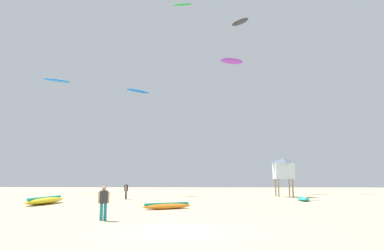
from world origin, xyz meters
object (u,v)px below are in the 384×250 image
object	(u,v)px
kite_aloft_2	(56,80)
kite_aloft_3	(232,61)
kite_grounded_mid	(45,201)
kite_grounded_far	(303,199)
kite_aloft_0	(182,5)
kite_aloft_4	(138,91)
lifeguard_tower	(283,168)
person_foreground	(104,200)
kite_grounded_near	(167,206)
person_midground	(126,190)
kite_aloft_1	(240,22)

from	to	relation	value
kite_aloft_2	kite_aloft_3	distance (m)	27.03
kite_grounded_mid	kite_grounded_far	size ratio (longest dim) A/B	1.46
kite_aloft_0	kite_aloft_4	distance (m)	12.15
kite_grounded_mid	kite_grounded_far	bearing A→B (deg)	12.73
kite_aloft_4	lifeguard_tower	bearing A→B (deg)	-13.46
person_foreground	kite_grounded_near	bearing A→B (deg)	139.81
person_midground	kite_aloft_0	world-z (taller)	kite_aloft_0
kite_aloft_3	kite_aloft_4	bearing A→B (deg)	-146.79
person_midground	kite_grounded_far	xyz separation A→B (m)	(16.27, -1.33, -0.72)
kite_aloft_4	kite_grounded_mid	bearing A→B (deg)	-104.51
kite_grounded_mid	kite_grounded_far	world-z (taller)	kite_grounded_mid
kite_grounded_mid	kite_aloft_2	xyz separation A→B (m)	(-10.08, 22.71, 16.46)
kite_grounded_mid	kite_aloft_1	distance (m)	41.19
lifeguard_tower	person_midground	bearing A→B (deg)	-162.47
kite_grounded_near	person_foreground	bearing A→B (deg)	-111.33
person_foreground	person_midground	bearing A→B (deg)	170.25
kite_aloft_2	kite_aloft_1	bearing A→B (deg)	5.38
person_foreground	kite_aloft_4	world-z (taller)	kite_aloft_4
kite_aloft_4	kite_aloft_1	bearing A→B (deg)	35.06
kite_aloft_2	kite_aloft_4	size ratio (longest dim) A/B	1.31
kite_aloft_0	kite_aloft_1	distance (m)	15.59
person_midground	kite_aloft_4	xyz separation A→B (m)	(-0.96, 9.17, 12.07)
kite_grounded_mid	kite_aloft_4	world-z (taller)	kite_aloft_4
kite_grounded_near	kite_aloft_2	distance (m)	37.00
kite_grounded_near	kite_aloft_2	bearing A→B (deg)	127.10
lifeguard_tower	kite_aloft_4	world-z (taller)	kite_aloft_4
person_midground	kite_grounded_far	size ratio (longest dim) A/B	0.46
kite_aloft_4	kite_aloft_0	bearing A→B (deg)	-22.42
kite_aloft_4	person_foreground	bearing A→B (deg)	-82.03
person_midground	kite_grounded_mid	bearing A→B (deg)	-136.52
kite_aloft_1	kite_aloft_4	distance (m)	22.50
lifeguard_tower	kite_grounded_mid	bearing A→B (deg)	-151.94
person_foreground	kite_aloft_2	world-z (taller)	kite_aloft_2
lifeguard_tower	kite_aloft_1	size ratio (longest dim) A/B	1.33
lifeguard_tower	kite_aloft_2	bearing A→B (deg)	159.70
kite_aloft_0	kite_aloft_2	distance (m)	23.07
kite_grounded_far	kite_aloft_4	bearing A→B (deg)	148.63
kite_aloft_3	kite_aloft_4	world-z (taller)	kite_aloft_3
kite_grounded_far	kite_aloft_1	size ratio (longest dim) A/B	1.08
kite_aloft_2	kite_aloft_0	bearing A→B (deg)	-26.34
kite_grounded_far	kite_aloft_0	bearing A→B (deg)	144.69
kite_grounded_far	kite_aloft_3	xyz separation A→B (m)	(-4.43, 18.88, 19.62)
kite_grounded_near	kite_aloft_3	size ratio (longest dim) A/B	0.91
person_midground	kite_grounded_mid	distance (m)	7.87
kite_aloft_4	kite_aloft_3	bearing A→B (deg)	33.21
kite_grounded_mid	lifeguard_tower	size ratio (longest dim) A/B	1.18
kite_aloft_0	kite_aloft_2	world-z (taller)	kite_aloft_0
kite_grounded_near	lifeguard_tower	size ratio (longest dim) A/B	0.83
person_foreground	kite_grounded_near	xyz separation A→B (m)	(2.41, 6.16, -0.76)
lifeguard_tower	kite_aloft_3	xyz separation A→B (m)	(-4.27, 12.46, 16.75)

